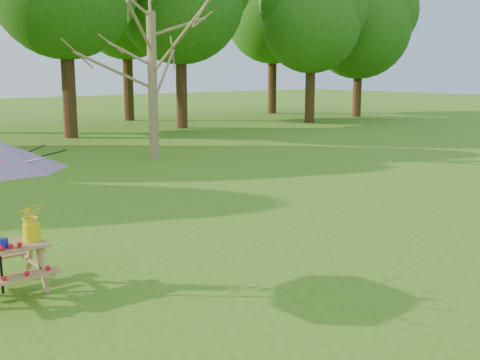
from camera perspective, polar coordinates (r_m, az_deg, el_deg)
ground at (r=8.91m, az=18.49°, el=-10.21°), size 120.00×120.00×0.00m
picnic_table at (r=9.01m, az=-21.68°, el=-7.99°), size 1.20×1.32×0.67m
flower_bucket at (r=8.99m, az=-19.19°, el=-3.63°), size 0.37×0.33×0.55m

